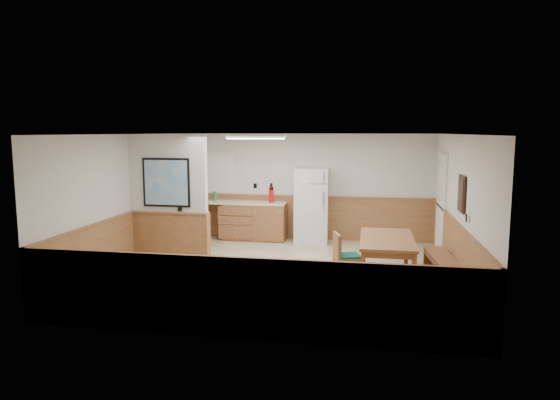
% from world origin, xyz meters
% --- Properties ---
extents(ground, '(6.00, 6.00, 0.00)m').
position_xyz_m(ground, '(0.00, 0.00, 0.00)').
color(ground, tan).
rests_on(ground, ground).
extents(ceiling, '(6.00, 6.00, 0.02)m').
position_xyz_m(ceiling, '(0.00, 0.00, 2.50)').
color(ceiling, white).
rests_on(ceiling, back_wall).
extents(back_wall, '(6.00, 0.02, 2.50)m').
position_xyz_m(back_wall, '(0.00, 3.00, 1.25)').
color(back_wall, silver).
rests_on(back_wall, ground).
extents(right_wall, '(0.02, 6.00, 2.50)m').
position_xyz_m(right_wall, '(3.00, 0.00, 1.25)').
color(right_wall, silver).
rests_on(right_wall, ground).
extents(left_wall, '(0.02, 6.00, 2.50)m').
position_xyz_m(left_wall, '(-3.00, 0.00, 1.25)').
color(left_wall, silver).
rests_on(left_wall, ground).
extents(wainscot_back, '(6.00, 0.04, 1.00)m').
position_xyz_m(wainscot_back, '(0.00, 2.98, 0.50)').
color(wainscot_back, '#9A693D').
rests_on(wainscot_back, ground).
extents(wainscot_right, '(0.04, 6.00, 1.00)m').
position_xyz_m(wainscot_right, '(2.98, 0.00, 0.50)').
color(wainscot_right, '#9A693D').
rests_on(wainscot_right, ground).
extents(wainscot_left, '(0.04, 6.00, 1.00)m').
position_xyz_m(wainscot_left, '(-2.98, 0.00, 0.50)').
color(wainscot_left, '#9A693D').
rests_on(wainscot_left, ground).
extents(partition_wall, '(1.50, 0.20, 2.50)m').
position_xyz_m(partition_wall, '(-2.25, 0.19, 1.23)').
color(partition_wall, silver).
rests_on(partition_wall, ground).
extents(kitchen_counter, '(2.20, 0.61, 1.00)m').
position_xyz_m(kitchen_counter, '(-1.21, 2.68, 0.46)').
color(kitchen_counter, brown).
rests_on(kitchen_counter, ground).
extents(exterior_door, '(0.07, 1.02, 2.15)m').
position_xyz_m(exterior_door, '(2.96, 1.90, 1.05)').
color(exterior_door, silver).
rests_on(exterior_door, ground).
extents(kitchen_window, '(0.80, 0.04, 1.00)m').
position_xyz_m(kitchen_window, '(-2.10, 2.98, 1.55)').
color(kitchen_window, silver).
rests_on(kitchen_window, back_wall).
extents(wall_painting, '(0.04, 0.50, 0.60)m').
position_xyz_m(wall_painting, '(2.97, -0.30, 1.55)').
color(wall_painting, black).
rests_on(wall_painting, right_wall).
extents(fluorescent_fixture, '(1.20, 0.30, 0.09)m').
position_xyz_m(fluorescent_fixture, '(-0.80, 1.30, 2.45)').
color(fluorescent_fixture, silver).
rests_on(fluorescent_fixture, ceiling).
extents(refrigerator, '(0.79, 0.74, 1.72)m').
position_xyz_m(refrigerator, '(0.21, 2.63, 0.86)').
color(refrigerator, silver).
rests_on(refrigerator, ground).
extents(dining_table, '(0.90, 1.80, 0.75)m').
position_xyz_m(dining_table, '(1.82, -0.17, 0.66)').
color(dining_table, brown).
rests_on(dining_table, ground).
extents(dining_bench, '(0.49, 1.62, 0.45)m').
position_xyz_m(dining_bench, '(2.75, -0.11, 0.34)').
color(dining_bench, brown).
rests_on(dining_bench, ground).
extents(dining_chair, '(0.69, 0.55, 0.85)m').
position_xyz_m(dining_chair, '(1.08, -0.39, 0.50)').
color(dining_chair, brown).
rests_on(dining_chair, ground).
extents(fire_extinguisher, '(0.15, 0.15, 0.46)m').
position_xyz_m(fire_extinguisher, '(-0.74, 2.65, 1.10)').
color(fire_extinguisher, red).
rests_on(fire_extinguisher, kitchen_counter).
extents(soap_bottle, '(0.10, 0.10, 0.24)m').
position_xyz_m(soap_bottle, '(-2.11, 2.66, 1.02)').
color(soap_bottle, '#167E38').
rests_on(soap_bottle, kitchen_counter).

